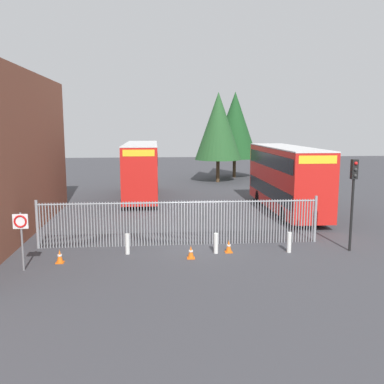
# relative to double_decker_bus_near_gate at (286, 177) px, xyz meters

# --- Properties ---
(ground_plane) EXTENTS (100.00, 100.00, 0.00)m
(ground_plane) POSITION_rel_double_decker_bus_near_gate_xyz_m (-6.64, 0.66, -2.42)
(ground_plane) COLOR #3D3D42
(palisade_fence) EXTENTS (13.75, 0.14, 2.35)m
(palisade_fence) POSITION_rel_double_decker_bus_near_gate_xyz_m (-7.58, -7.34, -1.24)
(palisade_fence) COLOR gray
(palisade_fence) RESTS_ON ground
(double_decker_bus_near_gate) EXTENTS (2.54, 10.81, 4.42)m
(double_decker_bus_near_gate) POSITION_rel_double_decker_bus_near_gate_xyz_m (0.00, 0.00, 0.00)
(double_decker_bus_near_gate) COLOR red
(double_decker_bus_near_gate) RESTS_ON ground
(double_decker_bus_behind_fence_left) EXTENTS (2.54, 10.81, 4.42)m
(double_decker_bus_behind_fence_left) POSITION_rel_double_decker_bus_near_gate_xyz_m (-9.85, 6.38, 0.00)
(double_decker_bus_behind_fence_left) COLOR red
(double_decker_bus_behind_fence_left) RESTS_ON ground
(bollard_near_left) EXTENTS (0.20, 0.20, 0.95)m
(bollard_near_left) POSITION_rel_double_decker_bus_near_gate_xyz_m (-10.07, -8.63, -1.95)
(bollard_near_left) COLOR silver
(bollard_near_left) RESTS_ON ground
(bollard_center_front) EXTENTS (0.20, 0.20, 0.95)m
(bollard_center_front) POSITION_rel_double_decker_bus_near_gate_xyz_m (-6.02, -8.87, -1.95)
(bollard_center_front) COLOR silver
(bollard_center_front) RESTS_ON ground
(bollard_near_right) EXTENTS (0.20, 0.20, 0.95)m
(bollard_near_right) POSITION_rel_double_decker_bus_near_gate_xyz_m (-2.62, -9.00, -1.95)
(bollard_near_right) COLOR silver
(bollard_near_right) RESTS_ON ground
(traffic_cone_by_gate) EXTENTS (0.34, 0.34, 0.59)m
(traffic_cone_by_gate) POSITION_rel_double_decker_bus_near_gate_xyz_m (-7.23, -9.53, -2.13)
(traffic_cone_by_gate) COLOR orange
(traffic_cone_by_gate) RESTS_ON ground
(traffic_cone_mid_forecourt) EXTENTS (0.34, 0.34, 0.59)m
(traffic_cone_mid_forecourt) POSITION_rel_double_decker_bus_near_gate_xyz_m (-5.41, -8.79, -2.13)
(traffic_cone_mid_forecourt) COLOR orange
(traffic_cone_mid_forecourt) RESTS_ON ground
(traffic_cone_near_kerb) EXTENTS (0.34, 0.34, 0.59)m
(traffic_cone_near_kerb) POSITION_rel_double_decker_bus_near_gate_xyz_m (-12.88, -9.66, -2.13)
(traffic_cone_near_kerb) COLOR orange
(traffic_cone_near_kerb) RESTS_ON ground
(speed_limit_sign_post) EXTENTS (0.60, 0.14, 2.40)m
(speed_limit_sign_post) POSITION_rel_double_decker_bus_near_gate_xyz_m (-14.13, -10.54, -0.65)
(speed_limit_sign_post) COLOR slate
(speed_limit_sign_post) RESTS_ON ground
(traffic_light_kerbside) EXTENTS (0.28, 0.33, 4.30)m
(traffic_light_kerbside) POSITION_rel_double_decker_bus_near_gate_xyz_m (0.30, -9.02, 0.56)
(traffic_light_kerbside) COLOR black
(traffic_light_kerbside) RESTS_ON ground
(tree_tall_back) EXTENTS (5.12, 5.12, 9.49)m
(tree_tall_back) POSITION_rel_double_decker_bus_near_gate_xyz_m (0.14, 19.53, 3.41)
(tree_tall_back) COLOR #4C3823
(tree_tall_back) RESTS_ON ground
(tree_short_side) EXTENTS (4.78, 4.78, 9.16)m
(tree_short_side) POSITION_rel_double_decker_bus_near_gate_xyz_m (-2.29, 15.76, 3.32)
(tree_short_side) COLOR #4C3823
(tree_short_side) RESTS_ON ground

